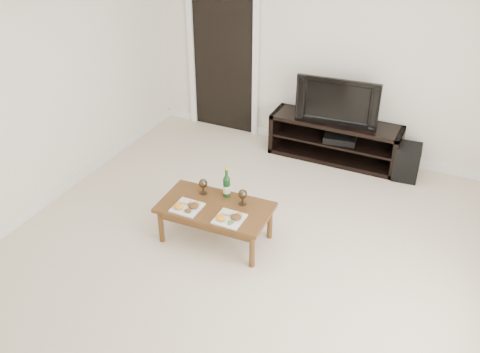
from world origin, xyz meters
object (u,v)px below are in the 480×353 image
Objects in this scene: television at (339,99)px; subwoofer at (407,162)px; coffee_table at (216,223)px; media_console at (334,140)px.

subwoofer is (0.94, -0.08, -0.62)m from television.
television reaches higher than subwoofer.
coffee_table is (-0.61, -2.16, -0.64)m from television.
subwoofer is at bearing -9.47° from television.
coffee_table is at bearing -105.75° from media_console.
television reaches higher than coffee_table.
media_console is at bearing 74.25° from coffee_table.
media_console reaches higher than subwoofer.
media_console reaches higher than coffee_table.
media_console is at bearing 169.54° from subwoofer.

